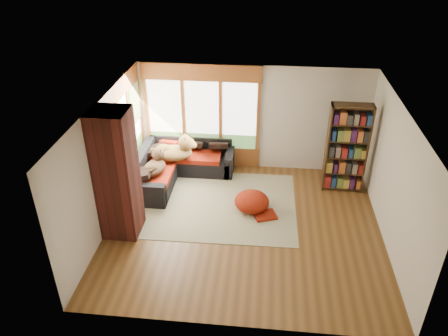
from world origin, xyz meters
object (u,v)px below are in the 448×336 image
(brick_chimney, at_px, (117,175))
(pouf, at_px, (252,201))
(bookshelf, at_px, (347,149))
(sectional_sofa, at_px, (167,167))
(dog_brindle, at_px, (155,162))
(area_rug, at_px, (215,204))
(dog_tan, at_px, (176,147))

(brick_chimney, relative_size, pouf, 3.49)
(brick_chimney, bearing_deg, bookshelf, 23.90)
(sectional_sofa, xyz_separation_m, dog_brindle, (-0.13, -0.53, 0.44))
(area_rug, height_order, pouf, pouf)
(sectional_sofa, distance_m, pouf, 2.34)
(sectional_sofa, bearing_deg, bookshelf, 3.41)
(bookshelf, distance_m, dog_tan, 3.88)
(brick_chimney, distance_m, sectional_sofa, 2.32)
(brick_chimney, bearing_deg, dog_brindle, 78.21)
(brick_chimney, height_order, bookshelf, brick_chimney)
(sectional_sofa, relative_size, area_rug, 0.63)
(area_rug, bearing_deg, sectional_sofa, 143.05)
(area_rug, bearing_deg, brick_chimney, -147.65)
(pouf, bearing_deg, dog_brindle, 166.26)
(sectional_sofa, bearing_deg, area_rug, -33.04)
(area_rug, height_order, dog_tan, dog_tan)
(pouf, bearing_deg, bookshelf, 27.22)
(dog_tan, bearing_deg, pouf, -40.05)
(brick_chimney, relative_size, dog_brindle, 3.23)
(area_rug, relative_size, pouf, 4.71)
(dog_tan, height_order, dog_brindle, dog_tan)
(pouf, distance_m, dog_brindle, 2.33)
(sectional_sofa, bearing_deg, pouf, -23.43)
(brick_chimney, xyz_separation_m, area_rug, (1.72, 1.09, -1.29))
(dog_tan, relative_size, dog_brindle, 1.31)
(bookshelf, distance_m, pouf, 2.42)
(pouf, relative_size, dog_brindle, 0.92)
(sectional_sofa, height_order, dog_brindle, dog_brindle)
(brick_chimney, xyz_separation_m, dog_tan, (0.67, 2.12, -0.49))
(dog_tan, xyz_separation_m, dog_brindle, (-0.35, -0.61, -0.07))
(brick_chimney, bearing_deg, pouf, 21.12)
(sectional_sofa, relative_size, pouf, 2.96)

